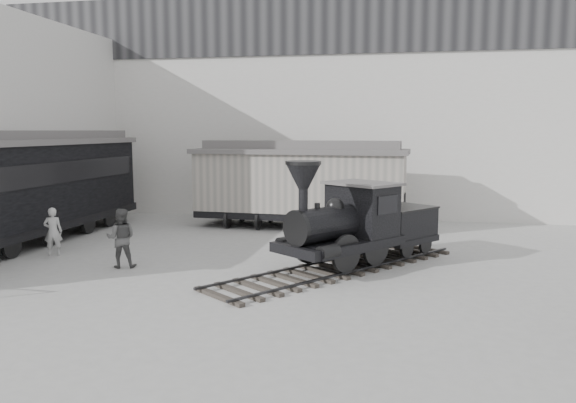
% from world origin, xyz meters
% --- Properties ---
extents(ground, '(90.00, 90.00, 0.00)m').
position_xyz_m(ground, '(0.00, 0.00, 0.00)').
color(ground, '#9E9E9B').
extents(north_wall, '(34.00, 2.51, 11.00)m').
position_xyz_m(north_wall, '(0.00, 14.98, 5.55)').
color(north_wall, silver).
rests_on(north_wall, ground).
extents(west_pavilion, '(7.00, 12.11, 9.00)m').
position_xyz_m(west_pavilion, '(-14.50, 9.96, 4.49)').
color(west_pavilion, silver).
rests_on(west_pavilion, ground).
extents(locomotive, '(7.52, 8.83, 3.38)m').
position_xyz_m(locomotive, '(2.23, 3.99, 1.25)').
color(locomotive, '#2C2825').
rests_on(locomotive, ground).
extents(boxcar, '(9.70, 3.53, 3.91)m').
position_xyz_m(boxcar, '(-0.71, 10.91, 2.05)').
color(boxcar, black).
rests_on(boxcar, ground).
extents(passenger_coach, '(3.51, 15.10, 4.03)m').
position_xyz_m(passenger_coach, '(-10.54, 4.61, 2.22)').
color(passenger_coach, black).
rests_on(passenger_coach, ground).
extents(visitor_a, '(0.73, 0.61, 1.70)m').
position_xyz_m(visitor_a, '(-8.24, 3.64, 0.85)').
color(visitor_a, beige).
rests_on(visitor_a, ground).
extents(visitor_b, '(1.09, 0.95, 1.90)m').
position_xyz_m(visitor_b, '(-5.07, 2.48, 0.95)').
color(visitor_b, '#4E4E4E').
rests_on(visitor_b, ground).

